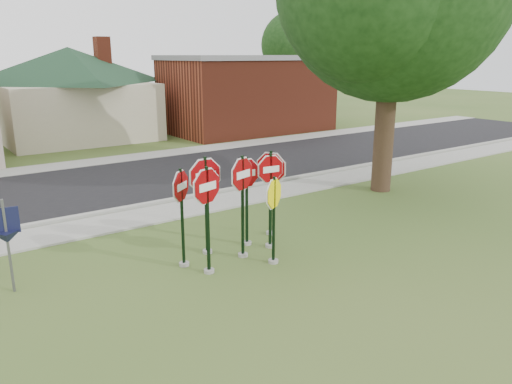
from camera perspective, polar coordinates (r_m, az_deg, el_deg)
ground at (r=11.40m, az=2.45°, el=-9.28°), size 120.00×120.00×0.00m
sidewalk_near at (r=15.79m, az=-9.94°, el=-2.26°), size 60.00×1.60×0.06m
road at (r=19.81m, az=-15.65°, el=0.98°), size 60.00×7.00×0.04m
sidewalk_far at (r=23.80m, az=-19.28°, el=3.07°), size 60.00×1.60×0.06m
curb at (r=16.65m, az=-11.45°, el=-1.27°), size 60.00×0.20×0.14m
stop_sign_center at (r=11.76m, az=-1.55°, el=0.03°), size 1.05×0.39×2.62m
stop_sign_yellow at (r=11.49m, az=2.05°, el=-2.11°), size 0.89×0.46×2.20m
stop_sign_left at (r=10.92m, az=-5.59°, el=-1.46°), size 1.07×0.32×2.57m
stop_sign_right at (r=12.38m, az=1.66°, el=0.38°), size 0.97×0.24×2.54m
stop_sign_back_right at (r=12.57m, az=-1.08°, el=0.29°), size 1.04×0.24×2.42m
stop_sign_back_left at (r=12.03m, az=-5.76°, el=0.15°), size 1.18×0.24×2.57m
stop_sign_far_right at (r=13.31m, az=1.71°, el=1.31°), size 0.60×1.02×2.45m
stop_sign_far_left at (r=11.39m, az=-8.49°, el=-1.50°), size 0.81×0.61×2.43m
building_house at (r=31.31m, az=-20.49°, el=12.42°), size 11.60×11.60×6.20m
building_brick at (r=32.46m, az=-0.97°, el=11.23°), size 10.20×6.20×4.75m
bg_tree_right at (r=44.42m, az=4.34°, el=16.41°), size 5.60×5.60×8.40m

